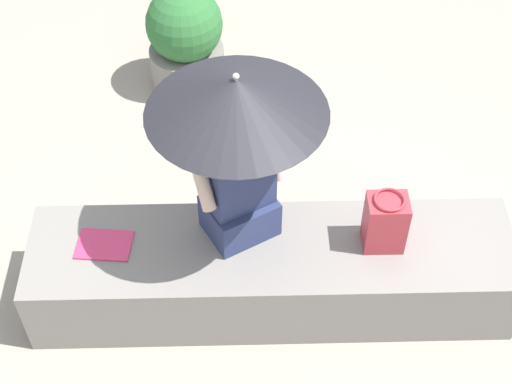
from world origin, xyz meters
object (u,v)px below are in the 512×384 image
object	(u,v)px
parasol	(236,96)
magazine	(104,245)
person_seated	(239,178)
handbag_black	(385,222)
planter_near	(186,40)

from	to	relation	value
parasol	magazine	size ratio (longest dim) A/B	3.73
person_seated	parasol	distance (m)	0.53
parasol	handbag_black	distance (m)	1.06
handbag_black	magazine	xyz separation A→B (m)	(-1.43, 0.01, -0.16)
person_seated	magazine	size ratio (longest dim) A/B	3.21
handbag_black	magazine	world-z (taller)	handbag_black
magazine	planter_near	size ratio (longest dim) A/B	0.36
planter_near	parasol	bearing A→B (deg)	-78.53
parasol	planter_near	world-z (taller)	parasol
person_seated	handbag_black	distance (m)	0.77
person_seated	handbag_black	size ratio (longest dim) A/B	2.67
person_seated	handbag_black	bearing A→B (deg)	-8.55
person_seated	planter_near	xyz separation A→B (m)	(-0.36, 1.75, -0.45)
parasol	magazine	xyz separation A→B (m)	(-0.70, -0.08, -0.91)
parasol	person_seated	bearing A→B (deg)	84.83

